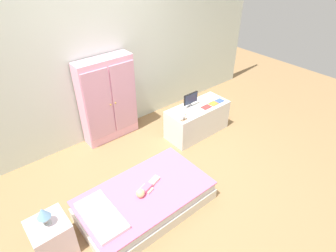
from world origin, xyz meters
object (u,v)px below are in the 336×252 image
(nightstand, at_px, (52,238))
(book_red, at_px, (206,107))
(doll, at_px, (144,190))
(rocking_horse_toy, at_px, (184,117))
(tv_monitor, at_px, (191,99))
(book_blue, at_px, (219,101))
(table_lamp, at_px, (43,214))
(wardrobe, at_px, (108,100))
(bed, at_px, (145,200))
(tv_stand, at_px, (197,120))
(book_orange, at_px, (214,104))

(nightstand, xyz_separation_m, book_red, (2.67, 0.49, 0.28))
(doll, xyz_separation_m, rocking_horse_toy, (1.13, 0.58, 0.24))
(doll, height_order, book_red, book_red)
(tv_monitor, relative_size, book_blue, 2.02)
(table_lamp, bearing_deg, rocking_horse_toy, 11.59)
(doll, distance_m, book_red, 1.77)
(nightstand, distance_m, wardrobe, 2.09)
(bed, xyz_separation_m, nightstand, (-1.04, 0.13, 0.08))
(tv_stand, xyz_separation_m, book_orange, (0.24, -0.10, 0.25))
(bed, height_order, tv_stand, tv_stand)
(table_lamp, height_order, wardrobe, wardrobe)
(table_lamp, bearing_deg, doll, -7.65)
(rocking_horse_toy, relative_size, book_blue, 0.91)
(book_orange, bearing_deg, nightstand, -170.24)
(tv_stand, bearing_deg, tv_monitor, 140.86)
(wardrobe, bearing_deg, nightstand, -136.74)
(tv_stand, height_order, book_red, book_red)
(nightstand, bearing_deg, book_blue, 9.32)
(tv_monitor, relative_size, book_orange, 2.13)
(nightstand, xyz_separation_m, book_orange, (2.83, 0.49, 0.28))
(tv_stand, height_order, rocking_horse_toy, rocking_horse_toy)
(nightstand, height_order, tv_monitor, tv_monitor)
(doll, height_order, tv_monitor, tv_monitor)
(bed, relative_size, table_lamp, 6.98)
(doll, height_order, tv_stand, tv_stand)
(nightstand, xyz_separation_m, tv_monitor, (2.50, 0.66, 0.41))
(doll, height_order, book_orange, book_orange)
(wardrobe, xyz_separation_m, book_red, (1.19, -0.91, -0.16))
(nightstand, height_order, tv_stand, tv_stand)
(table_lamp, xyz_separation_m, book_blue, (2.97, 0.49, -0.08))
(table_lamp, bearing_deg, book_blue, 9.32)
(doll, relative_size, tv_stand, 0.37)
(bed, relative_size, wardrobe, 1.16)
(tv_monitor, relative_size, rocking_horse_toy, 2.22)
(table_lamp, distance_m, wardrobe, 2.04)
(tv_stand, relative_size, rocking_horse_toy, 8.62)
(book_blue, bearing_deg, table_lamp, -170.68)
(tv_monitor, bearing_deg, tv_stand, -39.14)
(bed, distance_m, tv_monitor, 1.74)
(bed, bearing_deg, tv_monitor, 28.67)
(doll, bearing_deg, book_orange, 19.15)
(doll, bearing_deg, book_red, 20.90)
(nightstand, xyz_separation_m, wardrobe, (1.49, 1.40, 0.44))
(nightstand, relative_size, tv_stand, 0.42)
(doll, bearing_deg, nightstand, 172.35)
(nightstand, height_order, wardrobe, wardrobe)
(bed, bearing_deg, rocking_horse_toy, 27.22)
(bed, height_order, book_orange, book_orange)
(doll, distance_m, book_blue, 2.05)
(bed, distance_m, wardrobe, 1.68)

